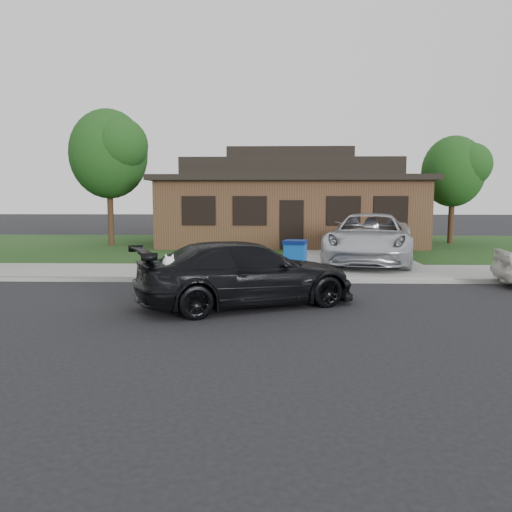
{
  "coord_description": "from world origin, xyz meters",
  "views": [
    {
      "loc": [
        3.14,
        -10.45,
        2.41
      ],
      "look_at": [
        2.79,
        0.59,
        1.1
      ],
      "focal_mm": 35.0,
      "sensor_mm": 36.0,
      "label": 1
    }
  ],
  "objects": [
    {
      "name": "ground",
      "position": [
        0.0,
        0.0,
        0.0
      ],
      "size": [
        120.0,
        120.0,
        0.0
      ],
      "primitive_type": "plane",
      "color": "black",
      "rests_on": "ground"
    },
    {
      "name": "sidewalk",
      "position": [
        0.0,
        5.0,
        0.06
      ],
      "size": [
        60.0,
        3.0,
        0.12
      ],
      "primitive_type": "cube",
      "color": "gray",
      "rests_on": "ground"
    },
    {
      "name": "curb",
      "position": [
        0.0,
        3.5,
        0.06
      ],
      "size": [
        60.0,
        0.12,
        0.12
      ],
      "primitive_type": "cube",
      "color": "gray",
      "rests_on": "ground"
    },
    {
      "name": "lawn",
      "position": [
        0.0,
        13.0,
        0.07
      ],
      "size": [
        60.0,
        13.0,
        0.13
      ],
      "primitive_type": "cube",
      "color": "#193814",
      "rests_on": "ground"
    },
    {
      "name": "driveway",
      "position": [
        6.0,
        10.0,
        0.07
      ],
      "size": [
        4.5,
        13.0,
        0.14
      ],
      "primitive_type": "cube",
      "color": "gray",
      "rests_on": "ground"
    },
    {
      "name": "sedan",
      "position": [
        2.59,
        0.49,
        0.72
      ],
      "size": [
        5.32,
        3.83,
        1.43
      ],
      "rotation": [
        0.0,
        0.0,
        1.99
      ],
      "color": "black",
      "rests_on": "ground"
    },
    {
      "name": "minivan",
      "position": [
        6.57,
        7.06,
        0.99
      ],
      "size": [
        4.21,
        6.59,
        1.69
      ],
      "primitive_type": "imported",
      "rotation": [
        0.0,
        0.0,
        -0.25
      ],
      "color": "silver",
      "rests_on": "driveway"
    },
    {
      "name": "recycling_bin",
      "position": [
        3.82,
        3.83,
        0.66
      ],
      "size": [
        0.77,
        0.77,
        1.06
      ],
      "rotation": [
        0.0,
        0.0,
        -0.24
      ],
      "color": "#0E489D",
      "rests_on": "sidewalk"
    },
    {
      "name": "house",
      "position": [
        4.0,
        15.0,
        2.13
      ],
      "size": [
        12.6,
        8.6,
        4.65
      ],
      "color": "#422B1C",
      "rests_on": "ground"
    },
    {
      "name": "tree_0",
      "position": [
        -4.34,
        12.88,
        4.48
      ],
      "size": [
        3.78,
        3.6,
        6.34
      ],
      "color": "#332114",
      "rests_on": "ground"
    },
    {
      "name": "tree_1",
      "position": [
        12.14,
        14.4,
        3.71
      ],
      "size": [
        3.15,
        3.0,
        5.25
      ],
      "color": "#332114",
      "rests_on": "ground"
    }
  ]
}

